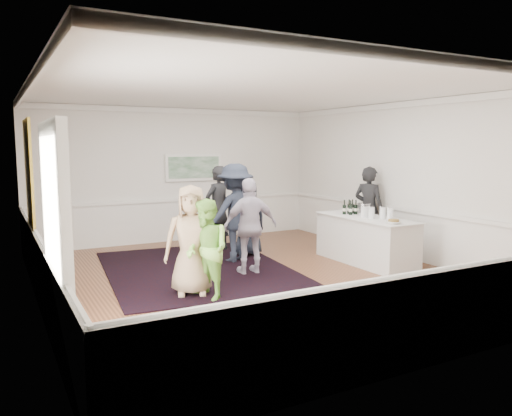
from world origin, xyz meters
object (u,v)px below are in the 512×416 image
guest_navy (248,218)px  ice_bucket (364,210)px  guest_dark_a (235,213)px  guest_green (207,250)px  guest_lilac (250,226)px  bartender (369,209)px  guest_tan (191,240)px  guest_dark_b (218,209)px  serving_table (366,240)px  nut_bowl (394,222)px

guest_navy → ice_bucket: 2.39m
guest_dark_a → guest_green: bearing=46.9°
guest_lilac → guest_dark_a: bearing=-94.6°
bartender → guest_lilac: 3.18m
guest_tan → guest_dark_b: (1.68, 2.79, 0.08)m
guest_navy → ice_bucket: size_ratio=6.11×
guest_green → guest_navy: size_ratio=0.96×
guest_tan → guest_dark_a: bearing=67.0°
guest_tan → guest_navy: bearing=65.2°
guest_tan → bartender: bearing=34.2°
guest_dark_b → ice_bucket: size_ratio=7.20×
guest_navy → serving_table: bearing=141.2°
guest_lilac → guest_navy: guest_lilac is taller
ice_bucket → nut_bowl: bearing=-102.0°
guest_green → nut_bowl: guest_green is taller
guest_tan → guest_lilac: 1.56m
serving_table → nut_bowl: bearing=-98.7°
guest_tan → guest_dark_a: 2.33m
ice_bucket → serving_table: bearing=-116.3°
serving_table → guest_navy: guest_navy is taller
guest_lilac → guest_navy: 1.53m
guest_dark_b → nut_bowl: (1.98, -3.30, 0.02)m
bartender → guest_dark_b: 3.29m
guest_green → guest_navy: (1.93, 2.42, 0.03)m
nut_bowl → guest_navy: bearing=121.6°
guest_green → nut_bowl: 3.54m
guest_green → guest_dark_b: (1.55, 3.12, 0.18)m
guest_dark_a → ice_bucket: (2.30, -1.14, 0.05)m
serving_table → ice_bucket: bearing=63.7°
guest_green → nut_bowl: size_ratio=5.89×
guest_dark_a → bartender: bearing=162.1°
guest_dark_a → ice_bucket: 2.57m
guest_tan → ice_bucket: bearing=28.0°
bartender → guest_navy: size_ratio=1.17×
serving_table → ice_bucket: ice_bucket is taller
guest_dark_b → nut_bowl: 3.85m
guest_dark_b → ice_bucket: guest_dark_b is taller
guest_tan → ice_bucket: guest_tan is taller
guest_tan → nut_bowl: (3.65, -0.51, 0.10)m
bartender → guest_navy: bearing=49.1°
guest_tan → guest_dark_a: (1.58, 1.71, 0.12)m
guest_green → ice_bucket: 3.87m
bartender → nut_bowl: (-0.89, -1.69, 0.02)m
guest_tan → ice_bucket: size_ratio=6.58×
bartender → guest_dark_b: (-2.86, 1.61, 0.00)m
guest_lilac → guest_dark_a: size_ratio=0.89×
serving_table → guest_green: 3.74m
guest_tan → ice_bucket: (3.88, 0.57, 0.17)m
guest_dark_a → ice_bucket: bearing=145.9°
guest_dark_a → guest_tan: bearing=39.6°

